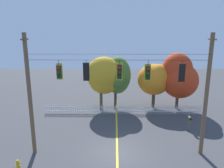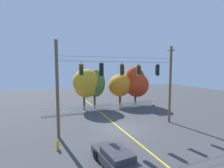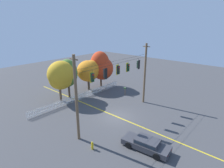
# 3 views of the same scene
# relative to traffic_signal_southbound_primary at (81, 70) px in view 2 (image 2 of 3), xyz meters

# --- Properties ---
(ground) EXTENTS (80.00, 80.00, 0.00)m
(ground) POSITION_rel_traffic_signal_southbound_primary_xyz_m (4.03, -0.01, -6.15)
(ground) COLOR #424244
(lane_centerline_stripe) EXTENTS (0.16, 36.00, 0.01)m
(lane_centerline_stripe) POSITION_rel_traffic_signal_southbound_primary_xyz_m (4.03, -0.01, -6.14)
(lane_centerline_stripe) COLOR gold
(lane_centerline_stripe) RESTS_ON ground
(signal_support_span) EXTENTS (12.69, 1.10, 8.77)m
(signal_support_span) POSITION_rel_traffic_signal_southbound_primary_xyz_m (4.03, -0.01, -1.68)
(signal_support_span) COLOR brown
(signal_support_span) RESTS_ON ground
(traffic_signal_southbound_primary) EXTENTS (0.43, 0.38, 1.38)m
(traffic_signal_southbound_primary) POSITION_rel_traffic_signal_southbound_primary_xyz_m (0.00, 0.00, 0.00)
(traffic_signal_southbound_primary) COLOR black
(traffic_signal_eastbound_side) EXTENTS (0.43, 0.38, 1.41)m
(traffic_signal_eastbound_side) POSITION_rel_traffic_signal_southbound_primary_xyz_m (1.89, -0.02, 0.02)
(traffic_signal_eastbound_side) COLOR black
(traffic_signal_westbound_side) EXTENTS (0.43, 0.38, 1.42)m
(traffic_signal_westbound_side) POSITION_rel_traffic_signal_southbound_primary_xyz_m (4.16, 0.00, 0.00)
(traffic_signal_westbound_side) COLOR black
(traffic_signal_northbound_primary) EXTENTS (0.43, 0.38, 1.45)m
(traffic_signal_northbound_primary) POSITION_rel_traffic_signal_southbound_primary_xyz_m (6.09, 0.00, -0.05)
(traffic_signal_northbound_primary) COLOR black
(traffic_signal_northbound_secondary) EXTENTS (0.43, 0.38, 1.46)m
(traffic_signal_northbound_secondary) POSITION_rel_traffic_signal_southbound_primary_xyz_m (8.37, -0.02, -0.04)
(traffic_signal_northbound_secondary) COLOR black
(white_picket_fence) EXTENTS (17.28, 0.06, 1.01)m
(white_picket_fence) POSITION_rel_traffic_signal_southbound_primary_xyz_m (4.73, 7.94, -5.64)
(white_picket_fence) COLOR white
(white_picket_fence) RESTS_ON ground
(autumn_maple_near_fence) EXTENTS (4.09, 3.63, 6.20)m
(autumn_maple_near_fence) POSITION_rel_traffic_signal_southbound_primary_xyz_m (2.58, 9.71, -2.25)
(autumn_maple_near_fence) COLOR brown
(autumn_maple_near_fence) RESTS_ON ground
(autumn_maple_mid) EXTENTS (3.14, 3.35, 6.15)m
(autumn_maple_mid) POSITION_rel_traffic_signal_southbound_primary_xyz_m (4.06, 9.95, -2.21)
(autumn_maple_mid) COLOR #473828
(autumn_maple_mid) RESTS_ON ground
(autumn_oak_far_east) EXTENTS (3.87, 3.81, 5.32)m
(autumn_oak_far_east) POSITION_rel_traffic_signal_southbound_primary_xyz_m (8.62, 10.21, -2.63)
(autumn_oak_far_east) COLOR #473828
(autumn_oak_far_east) RESTS_ON ground
(autumn_maple_far_west) EXTENTS (4.22, 4.05, 6.63)m
(autumn_maple_far_west) POSITION_rel_traffic_signal_southbound_primary_xyz_m (11.30, 9.84, -2.33)
(autumn_maple_far_west) COLOR #473828
(autumn_maple_far_west) RESTS_ON ground
(parked_car) EXTENTS (2.23, 4.69, 1.15)m
(parked_car) POSITION_rel_traffic_signal_southbound_primary_xyz_m (0.95, -6.14, -5.54)
(parked_car) COLOR #38383D
(parked_car) RESTS_ON ground
(fire_hydrant) EXTENTS (0.38, 0.22, 0.80)m
(fire_hydrant) POSITION_rel_traffic_signal_southbound_primary_xyz_m (-2.40, -2.28, -5.75)
(fire_hydrant) COLOR gold
(fire_hydrant) RESTS_ON ground
(roadside_mailbox) EXTENTS (0.25, 0.44, 1.37)m
(roadside_mailbox) POSITION_rel_traffic_signal_southbound_primary_xyz_m (10.66, 3.82, -5.03)
(roadside_mailbox) COLOR brown
(roadside_mailbox) RESTS_ON ground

